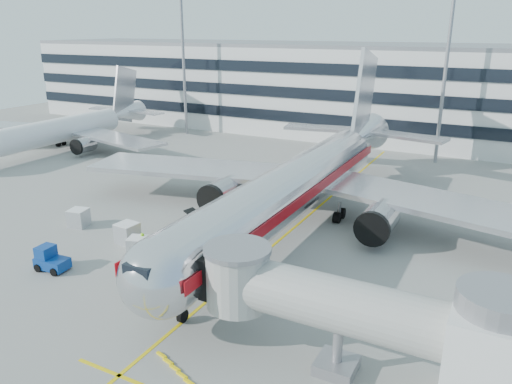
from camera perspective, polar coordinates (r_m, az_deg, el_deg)
The scene contains 15 objects.
ground at distance 39.83m, azimuth -1.56°, elevation -9.06°, with size 180.00×180.00×0.00m, color gray.
lead_in_line at distance 47.98m, azimuth 4.29°, elevation -4.16°, with size 0.25×70.00×0.01m, color yellow.
stop_bar at distance 30.33m, azimuth -15.39°, elevation -19.58°, with size 6.00×0.25×0.01m, color yellow.
main_jet at distance 48.05m, azimuth 5.23°, elevation 1.21°, with size 50.95×48.70×16.06m.
jet_bridge at distance 27.49m, azimuth 12.97°, elevation -13.90°, with size 17.80×4.50×7.00m.
terminal at distance 91.04m, azimuth 16.83°, elevation 10.94°, with size 150.00×24.25×15.60m.
light_mast_west at distance 89.75m, azimuth -8.35°, elevation 15.96°, with size 2.40×1.20×25.45m.
light_mast_centre at distance 73.48m, azimuth 21.04°, elevation 14.49°, with size 2.40×1.20×25.45m.
second_jet at distance 83.62m, azimuth -21.40°, elevation 6.65°, with size 38.21×36.52×12.04m.
belt_loader at distance 46.10m, azimuth -6.24°, elevation -4.31°, with size 4.93×2.67×2.30m.
baggage_tug at distance 42.93m, azimuth -22.45°, elevation -7.17°, with size 2.70×1.82×1.95m.
cargo_container_left at distance 45.89m, azimuth -14.49°, elevation -4.56°, with size 1.86×1.86×1.83m.
cargo_container_right at distance 50.96m, azimuth -19.61°, elevation -2.80°, with size 1.94×1.94×1.74m.
cargo_container_front at distance 43.41m, azimuth -13.36°, elevation -6.02°, with size 1.87×1.87×1.57m.
ramp_worker at distance 43.56m, azimuth -12.77°, elevation -5.72°, with size 0.66×0.43×1.80m, color #8EE618.
Camera 1 is at (17.39, -30.80, 18.32)m, focal length 35.00 mm.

